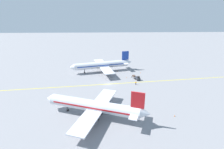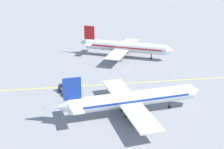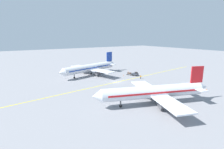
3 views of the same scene
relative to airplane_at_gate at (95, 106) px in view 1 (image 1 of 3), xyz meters
name	(u,v)px [view 1 (image 1 of 3)]	position (x,y,z in m)	size (l,w,h in m)	color
ground_plane	(109,84)	(26.06, -4.86, -3.71)	(400.00, 400.00, 0.00)	gray
apron_yellow_centreline	(109,84)	(26.06, -4.86, -3.71)	(0.40, 120.00, 0.01)	yellow
airplane_at_gate	(95,106)	(0.00, 0.00, 0.00)	(28.12, 34.43, 10.60)	silver
airplane_adjacent_stand	(102,65)	(44.35, -1.73, 0.00)	(28.41, 35.08, 10.60)	silver
baggage_tug_dark	(138,78)	(30.80, -19.29, -2.81)	(3.35, 2.68, 2.11)	#333842
baggage_cart_trailing	(134,76)	(33.81, -17.94, -2.95)	(2.94, 2.34, 1.24)	gray
ground_crew_worker	(136,83)	(24.84, -17.41, -2.80)	(0.42, 0.46, 1.68)	#23232D
traffic_cone_near_nose	(117,71)	(43.62, -10.05, -3.43)	(0.32, 0.32, 0.55)	orange
traffic_cone_mid_apron	(141,73)	(40.66, -22.68, -3.43)	(0.32, 0.32, 0.55)	orange
traffic_cone_by_wingtip	(175,116)	(-1.09, -25.79, -3.43)	(0.32, 0.32, 0.55)	orange
traffic_cone_far_edge	(127,77)	(33.72, -14.21, -3.43)	(0.32, 0.32, 0.55)	orange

